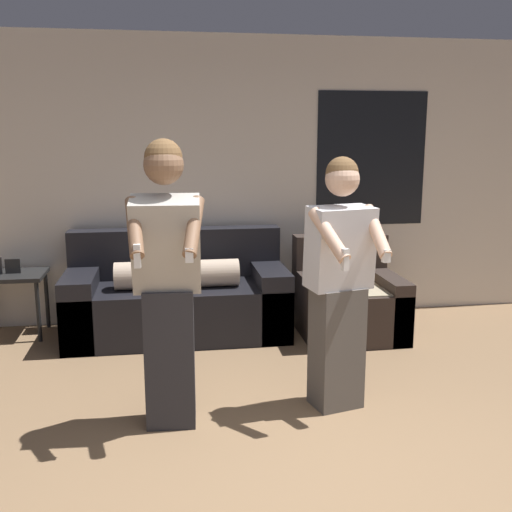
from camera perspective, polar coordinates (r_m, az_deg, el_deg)
wall_back at (r=5.82m, az=-1.21°, el=7.21°), size 6.72×0.07×2.70m
couch at (r=5.48m, az=-7.47°, el=-4.00°), size 1.95×0.88×0.93m
armchair at (r=5.52m, az=8.74°, el=-4.23°), size 0.88×0.87×0.87m
side_table at (r=5.76m, az=-22.08°, el=-2.29°), size 0.54×0.48×0.73m
person_left at (r=3.63m, az=-8.43°, el=-2.55°), size 0.47×0.52×1.77m
person_right at (r=3.91m, az=7.93°, el=-2.65°), size 0.49×0.53×1.66m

